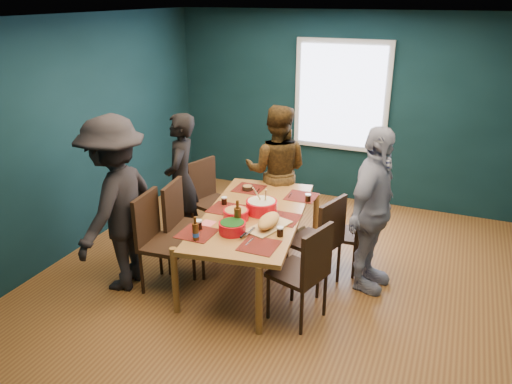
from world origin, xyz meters
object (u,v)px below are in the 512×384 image
(chair_right_near, at_px, (306,267))
(bowl_salad, at_px, (236,214))
(cutting_board, at_px, (269,222))
(chair_left_mid, at_px, (183,220))
(person_near_left, at_px, (116,205))
(dining_table, at_px, (253,220))
(person_far_left, at_px, (181,180))
(bowl_herbs, at_px, (232,227))
(person_back, at_px, (277,171))
(bowl_dumpling, at_px, (262,206))
(chair_left_near, at_px, (157,234))
(chair_right_mid, at_px, (322,236))
(chair_right_far, at_px, (350,227))
(person_right, at_px, (372,211))
(chair_left_far, at_px, (208,194))

(chair_right_near, xyz_separation_m, bowl_salad, (-0.87, 0.37, 0.23))
(cutting_board, bearing_deg, chair_right_near, -13.81)
(chair_left_mid, bearing_deg, chair_right_near, -22.99)
(person_near_left, xyz_separation_m, bowl_salad, (1.11, 0.47, -0.11))
(dining_table, xyz_separation_m, person_near_left, (-1.22, -0.67, 0.24))
(person_far_left, height_order, person_near_left, person_near_left)
(person_far_left, distance_m, bowl_herbs, 1.44)
(person_back, xyz_separation_m, bowl_dumpling, (0.22, -1.06, -0.01))
(chair_left_near, xyz_separation_m, person_near_left, (-0.38, -0.12, 0.32))
(bowl_salad, distance_m, cutting_board, 0.38)
(bowl_dumpling, distance_m, bowl_herbs, 0.56)
(chair_right_mid, relative_size, person_far_left, 0.62)
(bowl_dumpling, bearing_deg, chair_left_mid, -167.52)
(chair_left_mid, bearing_deg, person_near_left, -135.94)
(dining_table, bearing_deg, chair_right_far, 21.42)
(chair_right_mid, distance_m, person_right, 0.57)
(chair_right_far, bearing_deg, chair_left_mid, -163.87)
(chair_right_far, distance_m, chair_right_mid, 0.50)
(person_near_left, bearing_deg, chair_right_mid, 105.59)
(bowl_dumpling, height_order, cutting_board, bowl_dumpling)
(dining_table, bearing_deg, cutting_board, -52.08)
(chair_left_far, height_order, bowl_herbs, chair_left_far)
(bowl_dumpling, bearing_deg, bowl_salad, -124.52)
(chair_left_far, relative_size, person_near_left, 0.55)
(person_near_left, distance_m, bowl_salad, 1.21)
(person_near_left, height_order, bowl_dumpling, person_near_left)
(dining_table, bearing_deg, bowl_salad, -127.99)
(chair_right_near, relative_size, person_right, 0.57)
(chair_left_mid, distance_m, chair_right_mid, 1.53)
(person_near_left, bearing_deg, person_far_left, 169.50)
(chair_left_near, distance_m, person_near_left, 0.51)
(chair_left_near, bearing_deg, bowl_dumpling, 29.72)
(chair_right_near, bearing_deg, person_right, 80.98)
(chair_left_mid, distance_m, person_near_left, 0.77)
(dining_table, relative_size, bowl_salad, 8.07)
(chair_left_far, height_order, person_far_left, person_far_left)
(chair_right_far, relative_size, bowl_salad, 3.46)
(chair_left_far, xyz_separation_m, bowl_salad, (0.78, -0.87, 0.22))
(chair_left_near, bearing_deg, bowl_salad, 21.66)
(chair_right_far, distance_m, person_back, 1.26)
(person_back, bearing_deg, bowl_salad, 80.19)
(dining_table, relative_size, cutting_board, 3.35)
(chair_right_mid, xyz_separation_m, bowl_dumpling, (-0.66, -0.01, 0.23))
(person_far_left, bearing_deg, chair_right_near, 45.59)
(chair_right_far, relative_size, person_near_left, 0.49)
(chair_left_mid, distance_m, chair_left_near, 0.43)
(chair_right_near, relative_size, person_near_left, 0.54)
(chair_right_near, bearing_deg, person_near_left, -159.29)
(bowl_dumpling, bearing_deg, chair_right_far, 28.75)
(chair_left_mid, distance_m, cutting_board, 1.08)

